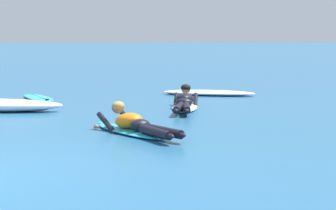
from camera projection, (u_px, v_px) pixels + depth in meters
name	position (u px, v px, depth m)	size (l,w,h in m)	color
ground_plane	(48.00, 93.00, 17.86)	(120.00, 120.00, 0.00)	#235B84
surfer_near	(134.00, 125.00, 11.05)	(1.60, 2.35, 0.55)	#2DB2D1
surfer_far	(185.00, 103.00, 14.38)	(0.76, 2.59, 0.54)	white
drifting_surfboard	(39.00, 98.00, 16.38)	(1.24, 2.02, 0.16)	#2DB2D1
whitewater_far_band	(209.00, 93.00, 17.38)	(2.49, 1.34, 0.13)	white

